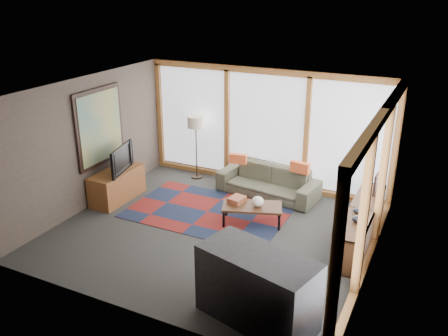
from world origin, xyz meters
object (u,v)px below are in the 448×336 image
at_px(bookshelf, 360,225).
at_px(television, 118,159).
at_px(sofa, 268,181).
at_px(coffee_table, 252,214).
at_px(tv_console, 117,185).
at_px(bar_counter, 257,288).
at_px(floor_lamp, 196,148).

relative_size(bookshelf, television, 2.54).
bearing_deg(sofa, television, -142.94).
xyz_separation_m(coffee_table, television, (-2.85, -0.25, 0.73)).
bearing_deg(sofa, tv_console, -143.58).
distance_m(coffee_table, tv_console, 2.94).
relative_size(tv_console, bar_counter, 0.80).
relative_size(sofa, tv_console, 1.68).
distance_m(bookshelf, tv_console, 4.89).
relative_size(bookshelf, tv_console, 1.94).
distance_m(floor_lamp, television, 1.96).
relative_size(floor_lamp, tv_console, 1.16).
bearing_deg(bar_counter, tv_console, 165.75).
bearing_deg(coffee_table, floor_lamp, 143.26).
bearing_deg(bookshelf, floor_lamp, 162.06).
bearing_deg(tv_console, coffee_table, 4.94).
height_order(television, bar_counter, television).
height_order(sofa, bookshelf, sofa).
bearing_deg(sofa, bookshelf, -20.57).
relative_size(sofa, bar_counter, 1.35).
bearing_deg(coffee_table, bar_counter, -65.80).
distance_m(coffee_table, bar_counter, 2.75).
xyz_separation_m(tv_console, television, (0.07, 0.00, 0.60)).
bearing_deg(bookshelf, sofa, 152.91).
bearing_deg(television, floor_lamp, -38.62).
bearing_deg(sofa, coffee_table, -75.17).
distance_m(sofa, tv_console, 3.15).
distance_m(floor_lamp, tv_console, 2.02).
xyz_separation_m(coffee_table, bar_counter, (1.12, -2.49, 0.32)).
distance_m(tv_console, bar_counter, 4.63).
bearing_deg(tv_console, sofa, 29.90).
distance_m(sofa, television, 3.15).
height_order(floor_lamp, bar_counter, floor_lamp).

